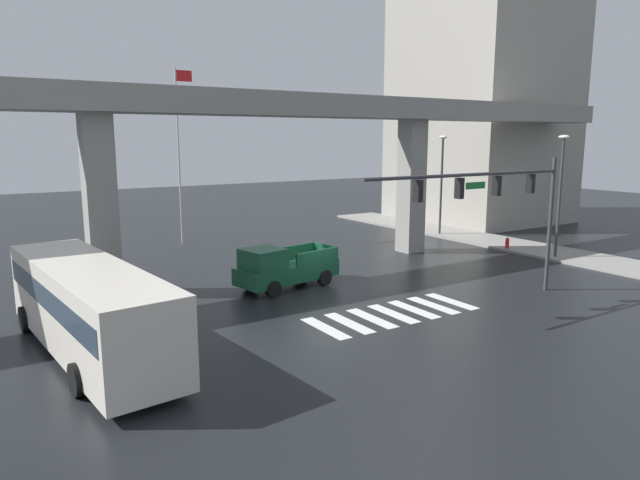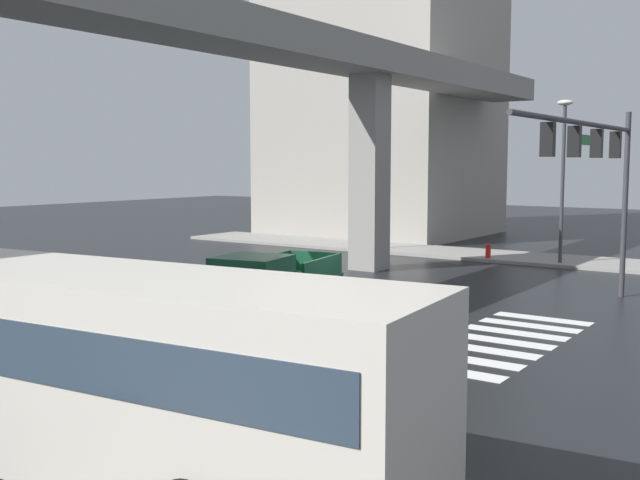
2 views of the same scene
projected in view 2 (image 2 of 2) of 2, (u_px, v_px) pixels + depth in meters
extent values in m
plane|color=black|center=(339.00, 318.00, 21.87)|extent=(120.00, 120.00, 0.00)
cube|color=silver|center=(444.00, 370.00, 16.36)|extent=(0.55, 2.80, 0.01)
cube|color=silver|center=(464.00, 359.00, 17.26)|extent=(0.55, 2.80, 0.01)
cube|color=silver|center=(483.00, 349.00, 18.16)|extent=(0.55, 2.80, 0.01)
cube|color=silver|center=(500.00, 341.00, 19.06)|extent=(0.55, 2.80, 0.01)
cube|color=silver|center=(516.00, 333.00, 19.95)|extent=(0.55, 2.80, 0.01)
cube|color=silver|center=(530.00, 325.00, 20.85)|extent=(0.55, 2.80, 0.01)
cube|color=silver|center=(543.00, 319.00, 21.75)|extent=(0.55, 2.80, 0.01)
cube|color=gray|center=(220.00, 27.00, 23.54)|extent=(51.10, 2.59, 1.20)
cube|color=gray|center=(370.00, 173.00, 31.51)|extent=(1.30, 1.30, 8.17)
cube|color=gray|center=(488.00, 255.00, 36.20)|extent=(4.00, 36.00, 0.15)
cube|color=#14472D|center=(278.00, 296.00, 21.05)|extent=(5.36, 2.81, 0.80)
cube|color=#14472D|center=(252.00, 273.00, 19.65)|extent=(1.99, 2.03, 0.90)
cube|color=#3F5160|center=(243.00, 276.00, 19.22)|extent=(0.41, 1.66, 0.77)
cube|color=#14472D|center=(323.00, 268.00, 21.66)|extent=(2.62, 0.59, 0.60)
cube|color=#14472D|center=(269.00, 265.00, 22.38)|extent=(2.62, 0.59, 0.60)
cube|color=#14472D|center=(315.00, 261.00, 23.25)|extent=(0.42, 1.74, 0.60)
cylinder|color=black|center=(280.00, 324.00, 19.29)|extent=(0.80, 0.42, 0.76)
cylinder|color=black|center=(220.00, 318.00, 20.03)|extent=(0.80, 0.42, 0.76)
cylinder|color=black|center=(329.00, 303.00, 22.16)|extent=(0.80, 0.42, 0.76)
cylinder|color=black|center=(275.00, 299.00, 22.89)|extent=(0.80, 0.42, 0.76)
cube|color=beige|center=(80.00, 361.00, 10.88)|extent=(3.58, 11.00, 2.70)
cube|color=#2D3D4C|center=(79.00, 329.00, 10.83)|extent=(3.56, 10.46, 0.76)
cylinder|color=black|center=(299.00, 448.00, 10.62)|extent=(0.45, 0.99, 0.96)
cylinder|color=#38383D|center=(625.00, 205.00, 25.08)|extent=(0.18, 0.18, 6.20)
cylinder|color=#38383D|center=(581.00, 123.00, 20.42)|extent=(10.80, 0.14, 0.14)
cube|color=black|center=(615.00, 145.00, 23.57)|extent=(0.24, 0.32, 0.84)
sphere|color=orange|center=(615.00, 145.00, 23.57)|extent=(0.17, 0.17, 0.17)
cube|color=black|center=(597.00, 143.00, 21.78)|extent=(0.24, 0.32, 0.84)
sphere|color=orange|center=(597.00, 143.00, 21.78)|extent=(0.17, 0.17, 0.17)
cube|color=black|center=(574.00, 142.00, 19.98)|extent=(0.24, 0.32, 0.84)
sphere|color=orange|center=(574.00, 142.00, 19.98)|extent=(0.17, 0.17, 0.17)
cube|color=black|center=(548.00, 139.00, 18.19)|extent=(0.24, 0.32, 0.84)
sphere|color=orange|center=(548.00, 139.00, 18.19)|extent=(0.17, 0.17, 0.17)
cube|color=#19722D|center=(584.00, 140.00, 20.73)|extent=(1.10, 0.04, 0.28)
cylinder|color=#38383D|center=(562.00, 186.00, 32.69)|extent=(0.16, 0.16, 7.00)
ellipsoid|color=beige|center=(565.00, 103.00, 32.32)|extent=(0.44, 0.70, 0.24)
cylinder|color=#38383D|center=(373.00, 183.00, 38.17)|extent=(0.16, 0.16, 7.00)
ellipsoid|color=beige|center=(373.00, 111.00, 37.80)|extent=(0.44, 0.70, 0.24)
cylinder|color=red|center=(488.00, 254.00, 34.50)|extent=(0.24, 0.24, 0.70)
sphere|color=red|center=(488.00, 245.00, 34.46)|extent=(0.22, 0.22, 0.22)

